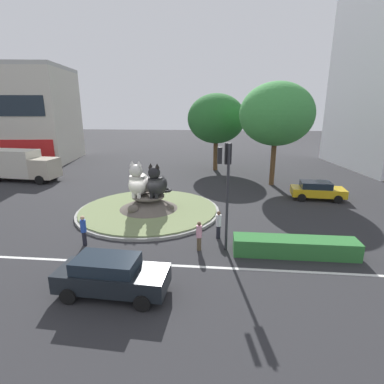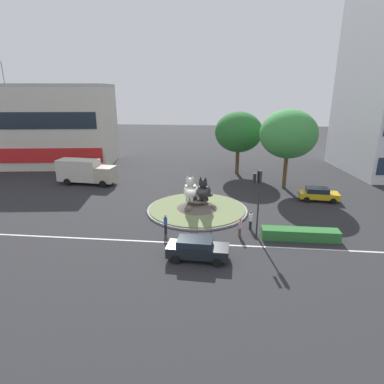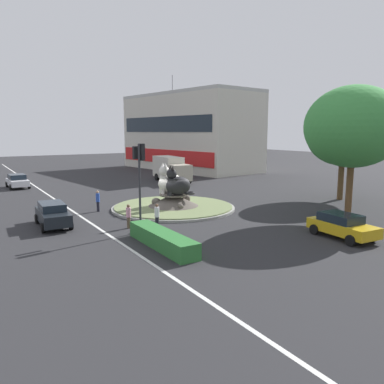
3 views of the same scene
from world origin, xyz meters
name	(u,v)px [view 2 (image 2 of 3)]	position (x,y,z in m)	size (l,w,h in m)	color
ground_plane	(197,210)	(0.00, 0.00, 0.00)	(160.00, 160.00, 0.00)	#28282B
lane_centreline	(189,243)	(0.00, -7.38, 0.00)	(112.00, 0.20, 0.01)	silver
roundabout_island	(197,207)	(-0.01, 0.00, 0.38)	(10.16, 10.16, 1.24)	gray
cat_statue_white	(191,190)	(-0.65, 0.00, 2.18)	(1.71, 2.62, 2.57)	silver
cat_statue_black	(204,191)	(0.65, -0.01, 2.12)	(1.71, 2.41, 2.43)	black
traffic_light_mast	(258,189)	(5.38, -5.35, 4.09)	(0.71, 0.61, 5.62)	#2D2D33
shophouse_block	(33,125)	(-27.93, 18.57, 6.26)	(25.95, 13.83, 15.63)	beige
clipped_hedge_strip	(300,234)	(8.96, -5.71, 0.45)	(6.21, 1.20, 0.90)	#2D7033
broadleaf_tree_behind_island	(288,134)	(10.09, 8.94, 6.68)	(6.80, 6.80, 9.58)	brown
second_tree_near_tower	(239,132)	(4.46, 15.49, 6.01)	(6.64, 6.64, 8.85)	brown
pedestrian_white_shirt	(251,220)	(5.06, -4.05, 0.88)	(0.32, 0.32, 1.65)	black
pedestrian_blue_shirt	(166,223)	(-2.22, -5.67, 0.92)	(0.31, 0.31, 1.70)	black
pedestrian_pink_shirt	(240,227)	(4.06, -5.66, 0.86)	(0.31, 0.31, 1.61)	brown
hatchback_near_shophouse	(197,249)	(0.84, -9.80, 0.84)	(4.51, 2.10, 1.60)	black
parked_car_right	(318,194)	(13.02, 4.38, 0.78)	(4.28, 2.28, 1.47)	gold
delivery_box_truck	(85,171)	(-15.24, 8.11, 1.68)	(7.57, 3.09, 3.16)	#B7AD99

